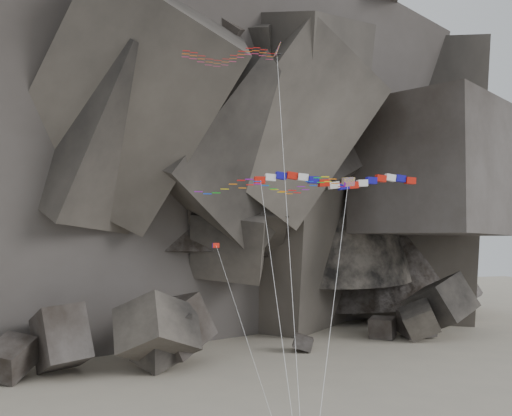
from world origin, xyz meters
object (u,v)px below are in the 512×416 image
object	(u,v)px
pennant_kite	(229,287)
parafoil_kite	(269,186)
banner_kite	(337,181)
delta_kite	(226,56)

from	to	relation	value
pennant_kite	parafoil_kite	bearing A→B (deg)	-0.28
banner_kite	parafoil_kite	bearing A→B (deg)	-162.82
parafoil_kite	pennant_kite	distance (m)	8.18
banner_kite	parafoil_kite	size ratio (longest dim) A/B	1.03
delta_kite	pennant_kite	xyz separation A→B (m)	(-0.83, -4.54, -17.74)
banner_kite	delta_kite	bearing A→B (deg)	173.58
banner_kite	parafoil_kite	world-z (taller)	banner_kite
parafoil_kite	delta_kite	bearing A→B (deg)	109.41
delta_kite	banner_kite	bearing A→B (deg)	-3.20
delta_kite	parafoil_kite	xyz separation A→B (m)	(2.56, -3.08, -10.45)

